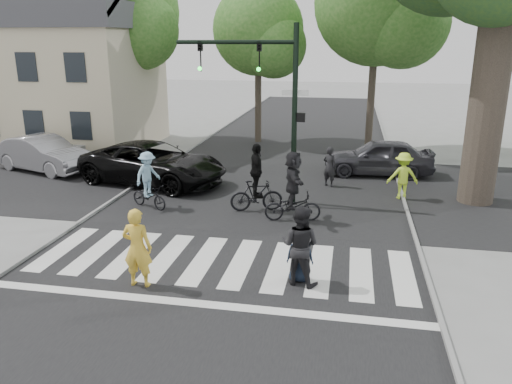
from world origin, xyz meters
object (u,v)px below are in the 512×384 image
(traffic_signal, at_px, (270,89))
(pedestrian_child, at_px, (300,255))
(car_suv, at_px, (154,163))
(car_grey, at_px, (379,157))
(cyclist_left, at_px, (148,184))
(pedestrian_woman, at_px, (137,248))
(car_silver, at_px, (43,154))
(cyclist_right, at_px, (293,190))
(cyclist_mid, at_px, (256,184))
(pedestrian_adult, at_px, (300,245))

(traffic_signal, height_order, pedestrian_child, traffic_signal)
(traffic_signal, relative_size, pedestrian_child, 4.64)
(car_suv, bearing_deg, traffic_signal, -92.29)
(pedestrian_child, xyz_separation_m, car_grey, (2.24, 10.37, 0.11))
(cyclist_left, bearing_deg, car_grey, 37.27)
(car_grey, bearing_deg, traffic_signal, -44.64)
(pedestrian_woman, xyz_separation_m, pedestrian_child, (3.61, 0.93, -0.30))
(car_silver, bearing_deg, cyclist_right, -91.92)
(cyclist_right, bearing_deg, cyclist_left, 175.98)
(pedestrian_woman, height_order, cyclist_mid, cyclist_mid)
(pedestrian_woman, height_order, car_grey, pedestrian_woman)
(pedestrian_adult, xyz_separation_m, car_silver, (-11.99, 8.40, -0.18))
(pedestrian_woman, relative_size, car_silver, 0.41)
(traffic_signal, bearing_deg, pedestrian_child, -73.90)
(pedestrian_child, distance_m, cyclist_left, 7.11)
(cyclist_mid, distance_m, car_suv, 5.25)
(pedestrian_child, height_order, cyclist_right, cyclist_right)
(cyclist_left, distance_m, cyclist_mid, 3.65)
(car_suv, bearing_deg, car_grey, -56.86)
(pedestrian_child, bearing_deg, cyclist_mid, -68.86)
(pedestrian_woman, bearing_deg, pedestrian_child, -166.91)
(cyclist_mid, height_order, car_silver, cyclist_mid)
(pedestrian_woman, bearing_deg, pedestrian_adult, -168.72)
(pedestrian_adult, relative_size, car_silver, 0.41)
(traffic_signal, xyz_separation_m, cyclist_right, (1.05, -1.82, -2.91))
(pedestrian_child, relative_size, cyclist_left, 0.67)
(cyclist_right, relative_size, car_silver, 0.48)
(pedestrian_adult, bearing_deg, cyclist_left, -23.09)
(traffic_signal, xyz_separation_m, car_grey, (3.95, 4.47, -3.14))
(cyclist_mid, bearing_deg, pedestrian_child, -67.99)
(cyclist_mid, bearing_deg, traffic_signal, 77.96)
(pedestrian_adult, distance_m, cyclist_right, 4.25)
(traffic_signal, bearing_deg, pedestrian_woman, -105.65)
(traffic_signal, distance_m, car_suv, 5.91)
(pedestrian_woman, bearing_deg, cyclist_mid, -107.62)
(pedestrian_woman, relative_size, cyclist_right, 0.84)
(cyclist_right, bearing_deg, car_silver, 159.64)
(pedestrian_woman, relative_size, car_grey, 0.42)
(car_suv, height_order, car_silver, car_suv)
(cyclist_mid, distance_m, car_grey, 6.97)
(cyclist_right, bearing_deg, pedestrian_adult, -81.13)
(pedestrian_child, height_order, car_suv, car_suv)
(cyclist_left, relative_size, cyclist_right, 0.87)
(car_grey, bearing_deg, pedestrian_child, -15.40)
(cyclist_mid, bearing_deg, pedestrian_woman, -106.33)
(cyclist_right, height_order, car_silver, cyclist_right)
(traffic_signal, relative_size, cyclist_right, 2.69)
(pedestrian_child, distance_m, car_grey, 10.61)
(car_silver, bearing_deg, pedestrian_woman, -119.31)
(pedestrian_adult, relative_size, car_suv, 0.32)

